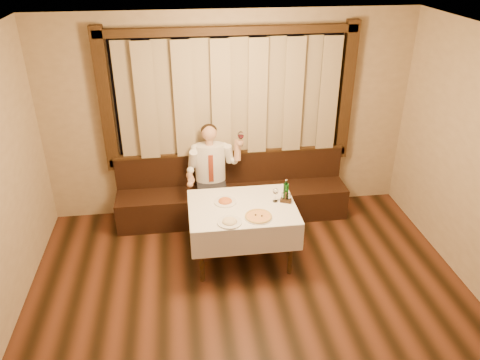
{
  "coord_description": "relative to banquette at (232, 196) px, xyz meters",
  "views": [
    {
      "loc": [
        -0.66,
        -3.0,
        3.61
      ],
      "look_at": [
        0.0,
        1.9,
        1.0
      ],
      "focal_mm": 35.0,
      "sensor_mm": 36.0,
      "label": 1
    }
  ],
  "objects": [
    {
      "name": "pizza",
      "position": [
        0.15,
        -1.3,
        0.46
      ],
      "size": [
        0.32,
        0.32,
        0.03
      ],
      "rotation": [
        0.0,
        0.0,
        -0.36
      ],
      "color": "white",
      "rests_on": "dining_table"
    },
    {
      "name": "room",
      "position": [
        -0.0,
        -1.75,
        1.19
      ],
      "size": [
        5.01,
        6.01,
        2.81
      ],
      "color": "black",
      "rests_on": "ground"
    },
    {
      "name": "seated_man",
      "position": [
        -0.29,
        -0.09,
        0.51
      ],
      "size": [
        0.77,
        0.57,
        1.4
      ],
      "color": "black",
      "rests_on": "ground"
    },
    {
      "name": "banquette",
      "position": [
        0.0,
        0.0,
        0.0
      ],
      "size": [
        3.2,
        0.61,
        0.94
      ],
      "color": "black",
      "rests_on": "ground"
    },
    {
      "name": "pasta_cream",
      "position": [
        -0.19,
        -1.37,
        0.48
      ],
      "size": [
        0.28,
        0.28,
        0.09
      ],
      "rotation": [
        0.0,
        0.0,
        -0.09
      ],
      "color": "white",
      "rests_on": "dining_table"
    },
    {
      "name": "cruet_caddy",
      "position": [
        0.53,
        -1.0,
        0.49
      ],
      "size": [
        0.14,
        0.11,
        0.14
      ],
      "rotation": [
        0.0,
        0.0,
        -0.41
      ],
      "color": "black",
      "rests_on": "dining_table"
    },
    {
      "name": "dining_table",
      "position": [
        0.0,
        -1.02,
        0.34
      ],
      "size": [
        1.27,
        0.97,
        0.76
      ],
      "color": "black",
      "rests_on": "ground"
    },
    {
      "name": "green_bottle",
      "position": [
        0.53,
        -0.98,
        0.57
      ],
      "size": [
        0.06,
        0.06,
        0.29
      ],
      "rotation": [
        0.0,
        0.0,
        0.24
      ],
      "color": "#0F4813",
      "rests_on": "dining_table"
    },
    {
      "name": "table_wine_glass",
      "position": [
        0.41,
        -0.97,
        0.58
      ],
      "size": [
        0.07,
        0.07,
        0.18
      ],
      "rotation": [
        0.0,
        0.0,
        -0.19
      ],
      "color": "white",
      "rests_on": "dining_table"
    },
    {
      "name": "pasta_red",
      "position": [
        -0.19,
        -0.91,
        0.48
      ],
      "size": [
        0.27,
        0.27,
        0.09
      ],
      "rotation": [
        0.0,
        0.0,
        -0.07
      ],
      "color": "white",
      "rests_on": "dining_table"
    }
  ]
}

